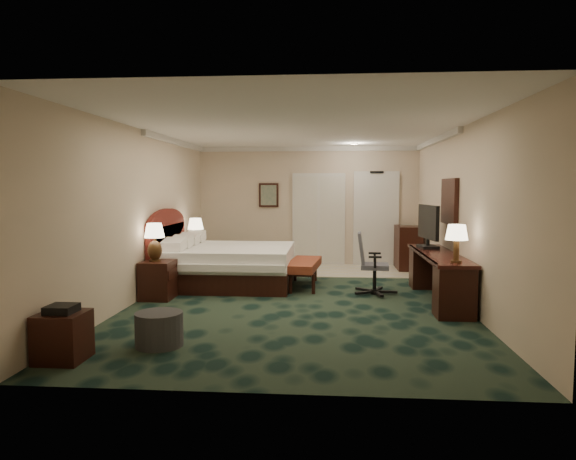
# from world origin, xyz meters

# --- Properties ---
(floor) EXTENTS (5.00, 7.50, 0.00)m
(floor) POSITION_xyz_m (0.00, 0.00, 0.00)
(floor) COLOR black
(floor) RESTS_ON ground
(ceiling) EXTENTS (5.00, 7.50, 0.00)m
(ceiling) POSITION_xyz_m (0.00, 0.00, 2.70)
(ceiling) COLOR white
(ceiling) RESTS_ON wall_back
(wall_back) EXTENTS (5.00, 0.00, 2.70)m
(wall_back) POSITION_xyz_m (0.00, 3.75, 1.35)
(wall_back) COLOR #C1B198
(wall_back) RESTS_ON ground
(wall_front) EXTENTS (5.00, 0.00, 2.70)m
(wall_front) POSITION_xyz_m (0.00, -3.75, 1.35)
(wall_front) COLOR #C1B198
(wall_front) RESTS_ON ground
(wall_left) EXTENTS (0.00, 7.50, 2.70)m
(wall_left) POSITION_xyz_m (-2.50, 0.00, 1.35)
(wall_left) COLOR #C1B198
(wall_left) RESTS_ON ground
(wall_right) EXTENTS (0.00, 7.50, 2.70)m
(wall_right) POSITION_xyz_m (2.50, 0.00, 1.35)
(wall_right) COLOR #C1B198
(wall_right) RESTS_ON ground
(crown_molding) EXTENTS (5.00, 7.50, 0.10)m
(crown_molding) POSITION_xyz_m (0.00, 0.00, 2.65)
(crown_molding) COLOR silver
(crown_molding) RESTS_ON wall_back
(tile_patch) EXTENTS (3.20, 1.70, 0.01)m
(tile_patch) POSITION_xyz_m (0.90, 2.90, 0.01)
(tile_patch) COLOR beige
(tile_patch) RESTS_ON ground
(headboard) EXTENTS (0.12, 2.00, 1.40)m
(headboard) POSITION_xyz_m (-2.44, 1.00, 0.70)
(headboard) COLOR #451414
(headboard) RESTS_ON ground
(entry_door) EXTENTS (1.02, 0.06, 2.18)m
(entry_door) POSITION_xyz_m (1.55, 3.72, 1.05)
(entry_door) COLOR silver
(entry_door) RESTS_ON ground
(closet_doors) EXTENTS (1.20, 0.06, 2.10)m
(closet_doors) POSITION_xyz_m (0.25, 3.71, 1.05)
(closet_doors) COLOR beige
(closet_doors) RESTS_ON ground
(wall_art) EXTENTS (0.45, 0.06, 0.55)m
(wall_art) POSITION_xyz_m (-0.90, 3.71, 1.60)
(wall_art) COLOR #4C655C
(wall_art) RESTS_ON wall_back
(wall_mirror) EXTENTS (0.05, 0.95, 0.75)m
(wall_mirror) POSITION_xyz_m (2.46, 0.60, 1.55)
(wall_mirror) COLOR white
(wall_mirror) RESTS_ON wall_right
(bed) EXTENTS (2.21, 2.05, 0.70)m
(bed) POSITION_xyz_m (-1.30, 1.17, 0.35)
(bed) COLOR white
(bed) RESTS_ON ground
(nightstand_near) EXTENTS (0.49, 0.56, 0.61)m
(nightstand_near) POSITION_xyz_m (-2.24, -0.12, 0.30)
(nightstand_near) COLOR black
(nightstand_near) RESTS_ON ground
(nightstand_far) EXTENTS (0.43, 0.50, 0.54)m
(nightstand_far) POSITION_xyz_m (-2.26, 2.26, 0.27)
(nightstand_far) COLOR black
(nightstand_far) RESTS_ON ground
(lamp_near) EXTENTS (0.37, 0.37, 0.60)m
(lamp_near) POSITION_xyz_m (-2.28, -0.12, 0.91)
(lamp_near) COLOR #311C0F
(lamp_near) RESTS_ON nightstand_near
(lamp_far) EXTENTS (0.34, 0.34, 0.61)m
(lamp_far) POSITION_xyz_m (-2.24, 2.24, 0.85)
(lamp_far) COLOR #311C0F
(lamp_far) RESTS_ON nightstand_far
(bed_bench) EXTENTS (0.62, 1.44, 0.47)m
(bed_bench) POSITION_xyz_m (0.04, 1.05, 0.24)
(bed_bench) COLOR maroon
(bed_bench) RESTS_ON ground
(ottoman) EXTENTS (0.66, 0.66, 0.38)m
(ottoman) POSITION_xyz_m (-1.41, -2.51, 0.19)
(ottoman) COLOR #2E2E2F
(ottoman) RESTS_ON ground
(side_table) EXTENTS (0.46, 0.46, 0.50)m
(side_table) POSITION_xyz_m (-2.24, -3.07, 0.25)
(side_table) COLOR black
(side_table) RESTS_ON ground
(desk) EXTENTS (0.56, 2.61, 0.75)m
(desk) POSITION_xyz_m (2.20, 0.09, 0.38)
(desk) COLOR black
(desk) RESTS_ON ground
(tv) EXTENTS (0.19, 0.94, 0.73)m
(tv) POSITION_xyz_m (2.15, 0.74, 1.12)
(tv) COLOR black
(tv) RESTS_ON desk
(desk_lamp) EXTENTS (0.34, 0.34, 0.53)m
(desk_lamp) POSITION_xyz_m (2.22, -0.91, 1.02)
(desk_lamp) COLOR #311C0F
(desk_lamp) RESTS_ON desk
(desk_chair) EXTENTS (0.64, 0.61, 1.03)m
(desk_chair) POSITION_xyz_m (1.25, 0.51, 0.52)
(desk_chair) COLOR #4C4A54
(desk_chair) RESTS_ON ground
(minibar) EXTENTS (0.50, 0.90, 0.94)m
(minibar) POSITION_xyz_m (2.20, 3.20, 0.47)
(minibar) COLOR black
(minibar) RESTS_ON ground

